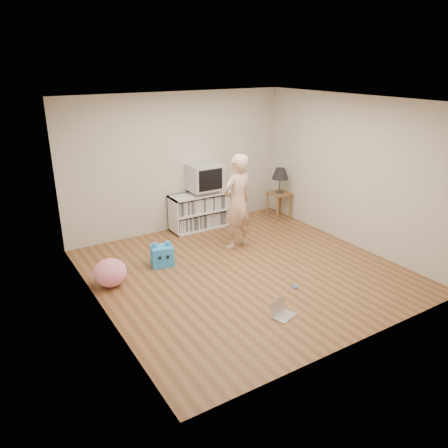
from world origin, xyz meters
name	(u,v)px	position (x,y,z in m)	size (l,w,h in m)	color
ground	(244,270)	(0.00, 0.00, 0.00)	(4.50, 4.50, 0.00)	brown
walls	(246,192)	(0.00, 0.00, 1.30)	(4.52, 4.52, 2.60)	beige
ceiling	(248,101)	(0.00, 0.00, 2.60)	(4.50, 4.50, 0.01)	white
media_unit	(204,210)	(0.42, 2.04, 0.35)	(1.40, 0.45, 0.70)	white
dvd_deck	(204,191)	(0.42, 2.02, 0.73)	(0.45, 0.35, 0.07)	gray
crt_tv	(204,177)	(0.42, 2.02, 1.02)	(0.60, 0.53, 0.50)	#B4B4BA
side_table	(279,199)	(1.99, 1.65, 0.42)	(0.42, 0.42, 0.55)	brown
table_lamp	(280,174)	(1.99, 1.65, 0.94)	(0.34, 0.34, 0.52)	#333333
person	(237,202)	(0.40, 0.83, 0.84)	(0.61, 0.40, 1.68)	#D7AB92
laptop	(281,311)	(-0.32, -1.32, 0.06)	(0.36, 0.32, 0.21)	silver
playing_cards	(295,287)	(0.32, -0.85, 0.01)	(0.07, 0.09, 0.02)	#425DB0
plush_blue	(162,255)	(-1.02, 0.86, 0.17)	(0.39, 0.35, 0.40)	#2595FF
plush_pink	(110,273)	(-1.95, 0.64, 0.21)	(0.49, 0.49, 0.41)	pink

